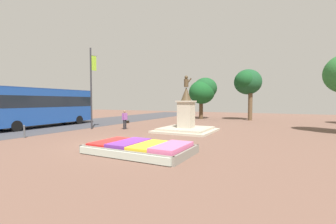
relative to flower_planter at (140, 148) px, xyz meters
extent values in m
plane|color=brown|center=(-2.59, 1.26, -0.24)|extent=(78.61, 78.61, 0.00)
cube|color=#3D3D42|center=(-13.70, 1.26, -0.23)|extent=(8.07, 68.78, 0.01)
cube|color=#38281C|center=(-0.06, 0.06, -0.07)|extent=(4.81, 2.54, 0.34)
cube|color=gray|center=(-0.05, -1.25, -0.05)|extent=(5.00, 0.12, 0.38)
cube|color=gray|center=(-0.06, 1.37, -0.05)|extent=(5.00, 0.12, 0.38)
cube|color=gray|center=(-2.51, 0.05, -0.05)|extent=(0.11, 2.72, 0.38)
cube|color=gray|center=(2.39, 0.07, -0.05)|extent=(0.11, 2.72, 0.38)
cube|color=red|center=(-1.78, 0.05, 0.16)|extent=(1.16, 2.33, 0.11)
cube|color=#72339E|center=(-0.63, 0.06, 0.19)|extent=(1.16, 2.33, 0.17)
cube|color=yellow|center=(0.52, 0.06, 0.17)|extent=(1.16, 2.33, 0.13)
cube|color=#D86699|center=(1.67, 0.07, 0.21)|extent=(1.16, 2.33, 0.20)
cube|color=#B2BCAD|center=(-0.05, -1.30, -0.05)|extent=(4.75, 0.22, 0.31)
cube|color=#B4A995|center=(-0.97, 8.01, -0.15)|extent=(4.42, 4.42, 0.16)
cube|color=#B2A893|center=(-0.97, 8.01, 0.01)|extent=(3.71, 3.71, 0.16)
cube|color=#B2A893|center=(-0.97, 8.01, 1.12)|extent=(1.12, 1.12, 2.06)
cube|color=#B2A893|center=(-0.97, 8.01, 2.21)|extent=(1.32, 1.32, 0.12)
cone|color=#473823|center=(-0.97, 8.01, 2.82)|extent=(0.84, 0.84, 1.10)
cylinder|color=#473823|center=(-0.97, 8.01, 3.69)|extent=(0.36, 0.36, 0.64)
sphere|color=#473823|center=(-0.97, 8.01, 4.14)|extent=(0.28, 0.28, 0.28)
cylinder|color=#473823|center=(-0.75, 8.04, 3.81)|extent=(0.46, 0.16, 0.53)
cylinder|color=#2D2D33|center=(-8.99, 5.68, 3.31)|extent=(0.14, 0.14, 7.08)
cube|color=#8CBF2D|center=(-8.94, 6.00, 5.57)|extent=(0.09, 0.50, 1.29)
cylinder|color=#2D2D33|center=(-8.94, 6.00, 6.22)|extent=(0.12, 0.64, 0.03)
cube|color=#1E4799|center=(-14.49, 4.62, 1.71)|extent=(3.07, 11.00, 3.19)
cube|color=black|center=(-14.49, 4.62, 2.19)|extent=(3.08, 10.67, 1.02)
cube|color=navy|center=(-14.49, 4.62, 3.35)|extent=(3.01, 10.78, 0.10)
cylinder|color=black|center=(-15.83, 8.10, 0.21)|extent=(0.32, 0.91, 0.90)
cylinder|color=black|center=(-13.50, 8.21, 0.21)|extent=(0.32, 0.91, 0.90)
cylinder|color=black|center=(-13.18, 1.69, 0.21)|extent=(0.32, 0.91, 0.90)
cylinder|color=black|center=(-6.37, 6.86, 0.18)|extent=(0.13, 0.13, 0.83)
cylinder|color=black|center=(-6.31, 7.04, 0.18)|extent=(0.13, 0.13, 0.83)
cube|color=#8C4C99|center=(-6.34, 6.95, 0.88)|extent=(0.32, 0.43, 0.59)
cylinder|color=#8C4C99|center=(-6.41, 6.72, 0.86)|extent=(0.09, 0.09, 0.56)
cylinder|color=#8C4C99|center=(-6.27, 7.18, 0.86)|extent=(0.09, 0.09, 0.56)
sphere|color=#8C664C|center=(-6.34, 6.95, 1.31)|extent=(0.21, 0.21, 0.21)
cube|color=black|center=(-6.25, 7.24, 0.39)|extent=(0.20, 0.30, 0.22)
cylinder|color=#4C5156|center=(-9.34, 0.09, 0.16)|extent=(0.11, 0.11, 0.78)
sphere|color=#4C5156|center=(-9.34, 0.09, 0.58)|extent=(0.12, 0.12, 0.12)
cylinder|color=#4C3823|center=(-4.16, 21.06, 1.03)|extent=(0.54, 0.54, 2.53)
ellipsoid|color=#1C4E20|center=(-4.50, 21.66, 3.18)|extent=(3.11, 3.39, 2.38)
ellipsoid|color=#164E20|center=(-4.05, 21.00, 3.46)|extent=(3.50, 3.75, 3.21)
ellipsoid|color=#184B23|center=(-3.71, 21.46, 4.02)|extent=(3.25, 3.33, 2.93)
cylinder|color=brown|center=(2.25, 21.58, 1.49)|extent=(0.53, 0.53, 3.45)
ellipsoid|color=#1A4926|center=(1.86, 21.93, 4.71)|extent=(3.46, 3.58, 3.24)
ellipsoid|color=#164821|center=(1.62, 21.20, 4.90)|extent=(2.58, 2.67, 2.35)
camera|label=1|loc=(6.00, -8.75, 2.23)|focal=24.00mm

